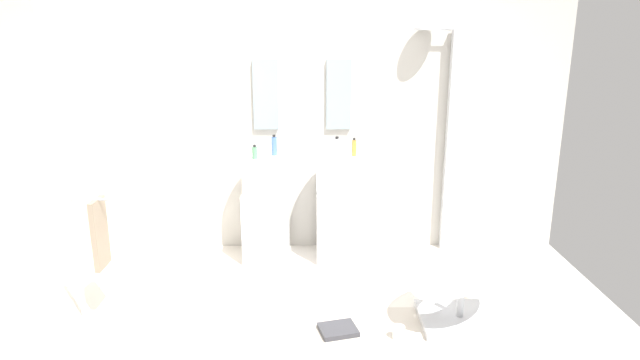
# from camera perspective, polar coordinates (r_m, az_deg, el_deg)

# --- Properties ---
(ground_plane) EXTENTS (4.80, 3.60, 0.04)m
(ground_plane) POSITION_cam_1_polar(r_m,az_deg,el_deg) (3.88, -2.22, -16.19)
(ground_plane) COLOR silver
(rear_partition) EXTENTS (4.80, 0.10, 2.60)m
(rear_partition) POSITION_cam_1_polar(r_m,az_deg,el_deg) (5.00, -1.87, 7.23)
(rear_partition) COLOR beige
(rear_partition) RESTS_ON ground_plane
(pedestal_sink_left) EXTENTS (0.41, 0.41, 1.05)m
(pedestal_sink_left) POSITION_cam_1_polar(r_m,az_deg,el_deg) (4.89, -5.73, -2.92)
(pedestal_sink_left) COLOR white
(pedestal_sink_left) RESTS_ON ground_plane
(pedestal_sink_right) EXTENTS (0.41, 0.41, 1.05)m
(pedestal_sink_right) POSITION_cam_1_polar(r_m,az_deg,el_deg) (4.87, 2.01, -2.90)
(pedestal_sink_right) COLOR white
(pedestal_sink_right) RESTS_ON ground_plane
(vanity_mirror_left) EXTENTS (0.22, 0.03, 0.62)m
(vanity_mirror_left) POSITION_cam_1_polar(r_m,az_deg,el_deg) (4.93, -5.77, 8.92)
(vanity_mirror_left) COLOR #8C9EA8
(vanity_mirror_right) EXTENTS (0.22, 0.03, 0.62)m
(vanity_mirror_right) POSITION_cam_1_polar(r_m,az_deg,el_deg) (4.92, 1.98, 8.97)
(vanity_mirror_right) COLOR #8C9EA8
(shower_column) EXTENTS (0.49, 0.24, 2.05)m
(shower_column) POSITION_cam_1_polar(r_m,az_deg,el_deg) (5.08, 13.77, 4.40)
(shower_column) COLOR #B7BABF
(shower_column) RESTS_ON ground_plane
(lounge_chair) EXTENTS (1.10, 1.10, 0.65)m
(lounge_chair) POSITION_cam_1_polar(r_m,az_deg,el_deg) (3.95, 14.76, -10.00)
(lounge_chair) COLOR #B7BABF
(lounge_chair) RESTS_ON ground_plane
(towel_rack) EXTENTS (0.37, 0.22, 0.95)m
(towel_rack) POSITION_cam_1_polar(r_m,az_deg,el_deg) (4.11, -22.54, -5.51)
(towel_rack) COLOR #B7BABF
(towel_rack) RESTS_ON ground_plane
(area_rug) EXTENTS (1.25, 0.64, 0.01)m
(area_rug) POSITION_cam_1_polar(r_m,az_deg,el_deg) (3.91, 4.94, -15.54)
(area_rug) COLOR beige
(area_rug) RESTS_ON ground_plane
(magazine_charcoal) EXTENTS (0.29, 0.26, 0.03)m
(magazine_charcoal) POSITION_cam_1_polar(r_m,az_deg,el_deg) (3.87, 1.92, -15.48)
(magazine_charcoal) COLOR #38383D
(magazine_charcoal) RESTS_ON area_rug
(coffee_mug) EXTENTS (0.08, 0.08, 0.09)m
(coffee_mug) POSITION_cam_1_polar(r_m,az_deg,el_deg) (3.82, 8.27, -15.62)
(coffee_mug) COLOR white
(coffee_mug) RESTS_ON area_rug
(soap_bottle_blue) EXTENTS (0.05, 0.05, 0.18)m
(soap_bottle_blue) POSITION_cam_1_polar(r_m,az_deg,el_deg) (4.80, -4.85, 3.61)
(soap_bottle_blue) COLOR #4C72B7
(soap_bottle_blue) RESTS_ON pedestal_sink_left
(soap_bottle_white) EXTENTS (0.06, 0.06, 0.16)m
(soap_bottle_white) POSITION_cam_1_polar(r_m,az_deg,el_deg) (4.82, 1.80, 3.58)
(soap_bottle_white) COLOR white
(soap_bottle_white) RESTS_ON pedestal_sink_right
(soap_bottle_green) EXTENTS (0.04, 0.04, 0.12)m
(soap_bottle_green) POSITION_cam_1_polar(r_m,az_deg,el_deg) (4.68, -6.90, 2.89)
(soap_bottle_green) COLOR #59996B
(soap_bottle_green) RESTS_ON pedestal_sink_left
(soap_bottle_amber) EXTENTS (0.04, 0.04, 0.16)m
(soap_bottle_amber) POSITION_cam_1_polar(r_m,az_deg,el_deg) (4.76, 3.61, 3.41)
(soap_bottle_amber) COLOR #C68C38
(soap_bottle_amber) RESTS_ON pedestal_sink_right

